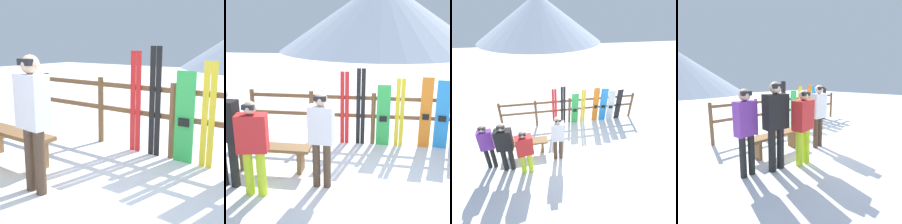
# 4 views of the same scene
# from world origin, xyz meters

# --- Properties ---
(ground_plane) EXTENTS (40.00, 40.00, 0.00)m
(ground_plane) POSITION_xyz_m (0.00, 0.00, 0.00)
(ground_plane) COLOR white
(mountain_backdrop) EXTENTS (18.00, 18.00, 6.00)m
(mountain_backdrop) POSITION_xyz_m (0.00, 23.90, 3.00)
(mountain_backdrop) COLOR #B2BCD1
(mountain_backdrop) RESTS_ON ground
(fence) EXTENTS (5.79, 0.10, 1.20)m
(fence) POSITION_xyz_m (0.00, 1.90, 0.71)
(fence) COLOR brown
(fence) RESTS_ON ground
(bench) EXTENTS (1.47, 0.36, 0.49)m
(bench) POSITION_xyz_m (-1.85, 0.32, 0.37)
(bench) COLOR brown
(bench) RESTS_ON ground
(person_white) EXTENTS (0.42, 0.25, 1.66)m
(person_white) POSITION_xyz_m (-0.80, -0.16, 0.97)
(person_white) COLOR #4C3828
(person_white) RESTS_ON ground
(person_red) EXTENTS (0.51, 0.34, 1.59)m
(person_red) POSITION_xyz_m (-1.82, -0.55, 0.91)
(person_red) COLOR #B7D826
(person_red) RESTS_ON ground
(ski_pair_red) EXTENTS (0.20, 0.02, 1.67)m
(ski_pair_red) POSITION_xyz_m (-0.65, 1.84, 0.84)
(ski_pair_red) COLOR red
(ski_pair_red) RESTS_ON ground
(ski_pair_black) EXTENTS (0.19, 0.02, 1.75)m
(ski_pair_black) POSITION_xyz_m (-0.28, 1.84, 0.87)
(ski_pair_black) COLOR black
(ski_pair_black) RESTS_ON ground
(snowboard_green) EXTENTS (0.30, 0.06, 1.40)m
(snowboard_green) POSITION_xyz_m (0.22, 1.84, 0.69)
(snowboard_green) COLOR green
(snowboard_green) RESTS_ON ground
(ski_pair_yellow) EXTENTS (0.20, 0.02, 1.55)m
(ski_pair_yellow) POSITION_xyz_m (0.58, 1.84, 0.78)
(ski_pair_yellow) COLOR yellow
(ski_pair_yellow) RESTS_ON ground
(snowboard_orange) EXTENTS (0.25, 0.06, 1.59)m
(snowboard_orange) POSITION_xyz_m (1.14, 1.84, 0.79)
(snowboard_orange) COLOR orange
(snowboard_orange) RESTS_ON ground
(snowboard_blue) EXTENTS (0.30, 0.09, 1.53)m
(snowboard_blue) POSITION_xyz_m (1.49, 1.84, 0.76)
(snowboard_blue) COLOR #288CE0
(snowboard_blue) RESTS_ON ground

